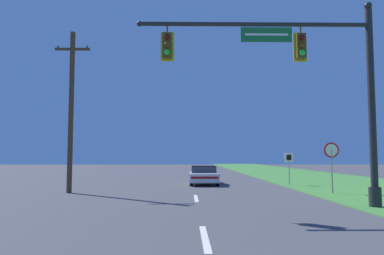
# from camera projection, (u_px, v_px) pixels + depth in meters

# --- Properties ---
(grass_verge_right) EXTENTS (10.00, 110.00, 0.04)m
(grass_verge_right) POSITION_uv_depth(u_px,v_px,m) (312.00, 177.00, 32.55)
(grass_verge_right) COLOR #428438
(grass_verge_right) RESTS_ON ground
(road_center_line) EXTENTS (0.16, 34.80, 0.01)m
(road_center_line) POSITION_uv_depth(u_px,v_px,m) (193.00, 185.00, 24.42)
(road_center_line) COLOR silver
(road_center_line) RESTS_ON ground
(signal_mast) EXTENTS (8.90, 0.47, 7.60)m
(signal_mast) POSITION_uv_depth(u_px,v_px,m) (314.00, 82.00, 13.79)
(signal_mast) COLOR #232326
(signal_mast) RESTS_ON grass_verge_right
(car_ahead) EXTENTS (1.89, 4.51, 1.19)m
(car_ahead) POSITION_uv_depth(u_px,v_px,m) (204.00, 175.00, 24.84)
(car_ahead) COLOR black
(car_ahead) RESTS_ON ground
(stop_sign) EXTENTS (0.76, 0.07, 2.50)m
(stop_sign) POSITION_uv_depth(u_px,v_px,m) (331.00, 156.00, 18.67)
(stop_sign) COLOR gray
(stop_sign) RESTS_ON grass_verge_right
(route_sign_post) EXTENTS (0.55, 0.06, 2.03)m
(route_sign_post) POSITION_uv_depth(u_px,v_px,m) (289.00, 161.00, 23.85)
(route_sign_post) COLOR gray
(route_sign_post) RESTS_ON grass_verge_right
(utility_pole_near) EXTENTS (1.80, 0.26, 8.32)m
(utility_pole_near) POSITION_uv_depth(u_px,v_px,m) (71.00, 108.00, 19.23)
(utility_pole_near) COLOR #4C3823
(utility_pole_near) RESTS_ON ground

